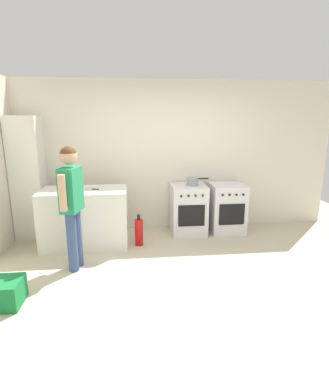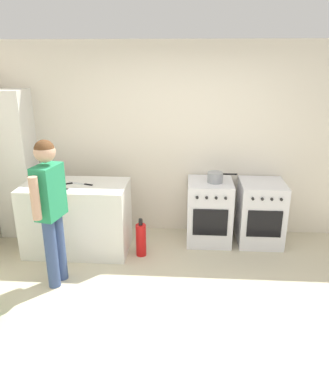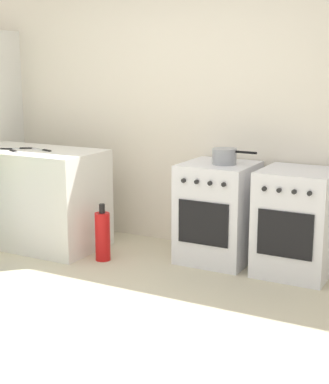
{
  "view_description": "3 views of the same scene",
  "coord_description": "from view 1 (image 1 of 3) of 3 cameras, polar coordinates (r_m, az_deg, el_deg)",
  "views": [
    {
      "loc": [
        -0.57,
        -3.34,
        1.94
      ],
      "look_at": [
        -0.14,
        0.9,
        0.9
      ],
      "focal_mm": 28.0,
      "sensor_mm": 36.0,
      "label": 1
    },
    {
      "loc": [
        0.06,
        -3.1,
        2.39
      ],
      "look_at": [
        -0.2,
        0.79,
        0.98
      ],
      "focal_mm": 35.0,
      "sensor_mm": 36.0,
      "label": 2
    },
    {
      "loc": [
        2.26,
        -2.93,
        1.66
      ],
      "look_at": [
        0.3,
        0.71,
        0.76
      ],
      "focal_mm": 55.0,
      "sensor_mm": 36.0,
      "label": 3
    }
  ],
  "objects": [
    {
      "name": "ground_plane",
      "position": [
        3.91,
        3.46,
        -16.15
      ],
      "size": [
        8.0,
        8.0,
        0.0
      ],
      "primitive_type": "plane",
      "color": "beige"
    },
    {
      "name": "fire_extinguisher",
      "position": [
        4.77,
        -4.89,
        -7.6
      ],
      "size": [
        0.13,
        0.13,
        0.5
      ],
      "color": "red",
      "rests_on": "ground"
    },
    {
      "name": "knife_utility",
      "position": [
        4.54,
        -15.79,
        -0.07
      ],
      "size": [
        0.24,
        0.13,
        0.01
      ],
      "color": "silver",
      "rests_on": "counter_unit"
    },
    {
      "name": "knife_carving",
      "position": [
        4.65,
        -19.16,
        0.02
      ],
      "size": [
        0.33,
        0.12,
        0.01
      ],
      "color": "silver",
      "rests_on": "counter_unit"
    },
    {
      "name": "person",
      "position": [
        3.98,
        -17.29,
        -1.11
      ],
      "size": [
        0.27,
        0.56,
        1.62
      ],
      "color": "#384C7A",
      "rests_on": "ground"
    },
    {
      "name": "pot",
      "position": [
        5.1,
        5.34,
        2.02
      ],
      "size": [
        0.38,
        0.2,
        0.13
      ],
      "color": "gray",
      "rests_on": "oven_left"
    },
    {
      "name": "back_wall",
      "position": [
        5.36,
        0.3,
        6.79
      ],
      "size": [
        6.0,
        0.1,
        2.6
      ],
      "primitive_type": "cube",
      "color": "silver",
      "rests_on": "ground"
    },
    {
      "name": "counter_unit",
      "position": [
        4.84,
        -14.87,
        -4.74
      ],
      "size": [
        1.3,
        0.7,
        0.9
      ],
      "primitive_type": "cube",
      "color": "silver",
      "rests_on": "ground"
    },
    {
      "name": "oven_left",
      "position": [
        5.23,
        4.55,
        -3.22
      ],
      "size": [
        0.59,
        0.62,
        0.85
      ],
      "color": "silver",
      "rests_on": "ground"
    },
    {
      "name": "knife_chef",
      "position": [
        4.72,
        -17.14,
        0.36
      ],
      "size": [
        0.29,
        0.18,
        0.01
      ],
      "color": "silver",
      "rests_on": "counter_unit"
    },
    {
      "name": "oven_right",
      "position": [
        5.39,
        11.71,
        -2.95
      ],
      "size": [
        0.58,
        0.62,
        0.85
      ],
      "color": "silver",
      "rests_on": "ground"
    },
    {
      "name": "larder_cabinet",
      "position": [
        5.4,
        -24.47,
        2.38
      ],
      "size": [
        0.48,
        0.44,
        2.0
      ],
      "primitive_type": "cube",
      "color": "silver",
      "rests_on": "ground"
    },
    {
      "name": "knife_bread",
      "position": [
        4.73,
        -14.2,
        0.58
      ],
      "size": [
        0.34,
        0.14,
        0.01
      ],
      "color": "silver",
      "rests_on": "counter_unit"
    }
  ]
}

